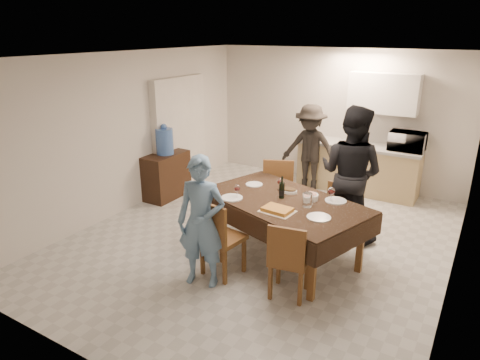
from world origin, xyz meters
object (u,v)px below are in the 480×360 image
at_px(console, 167,176).
at_px(person_far, 351,174).
at_px(person_kitchen, 310,149).
at_px(person_near, 201,222).
at_px(savoury_tart, 277,210).
at_px(wine_bottle, 282,187).
at_px(dining_table, 283,203).
at_px(microwave, 407,141).
at_px(water_jug, 165,141).
at_px(water_pitcher, 307,200).

distance_m(console, person_far, 3.36).
bearing_deg(person_kitchen, person_near, -88.02).
relative_size(savoury_tart, person_kitchen, 0.24).
height_order(wine_bottle, person_kitchen, person_kitchen).
bearing_deg(person_kitchen, person_far, -50.86).
xyz_separation_m(dining_table, person_kitchen, (-0.67, 2.55, 0.03)).
relative_size(dining_table, microwave, 4.01).
xyz_separation_m(savoury_tart, person_far, (0.45, 1.43, 0.12)).
distance_m(savoury_tart, microwave, 3.50).
relative_size(water_jug, person_kitchen, 0.28).
height_order(savoury_tart, microwave, microwave).
relative_size(water_jug, person_far, 0.23).
relative_size(dining_table, water_pitcher, 13.29).
height_order(water_pitcher, microwave, microwave).
relative_size(microwave, person_kitchen, 0.36).
height_order(dining_table, savoury_tart, savoury_tart).
bearing_deg(water_pitcher, microwave, 78.98).
distance_m(dining_table, person_near, 1.19).
bearing_deg(water_jug, savoury_tart, -24.42).
xyz_separation_m(dining_table, savoury_tart, (0.10, -0.38, 0.06)).
relative_size(console, water_pitcher, 4.90).
bearing_deg(person_kitchen, wine_bottle, -75.99).
bearing_deg(person_near, console, 122.36).
bearing_deg(person_far, water_jug, 11.94).
xyz_separation_m(dining_table, console, (-2.75, 0.92, -0.38)).
relative_size(console, savoury_tart, 2.21).
bearing_deg(dining_table, wine_bottle, 153.13).
relative_size(person_near, person_kitchen, 0.97).
height_order(person_near, person_far, person_far).
bearing_deg(person_far, console, 11.94).
xyz_separation_m(console, water_jug, (0.00, 0.00, 0.64)).
height_order(console, person_kitchen, person_kitchen).
bearing_deg(console, person_near, -41.73).
distance_m(wine_bottle, water_pitcher, 0.42).
bearing_deg(wine_bottle, water_jug, 162.24).
bearing_deg(microwave, water_pitcher, 78.98).
bearing_deg(microwave, water_jug, 29.44).
relative_size(savoury_tart, person_near, 0.25).
distance_m(person_near, person_far, 2.38).
distance_m(wine_bottle, microwave, 3.12).
xyz_separation_m(dining_table, water_jug, (-2.75, 0.92, 0.26)).
distance_m(water_pitcher, person_near, 1.35).
distance_m(water_jug, person_far, 3.31).
xyz_separation_m(water_jug, person_near, (2.20, -1.97, -0.25)).
xyz_separation_m(console, savoury_tart, (2.85, -1.30, 0.44)).
relative_size(water_pitcher, person_near, 0.11).
height_order(microwave, person_far, person_far).
bearing_deg(person_far, savoury_tart, 82.16).
height_order(console, water_jug, water_jug).
relative_size(wine_bottle, person_kitchen, 0.18).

